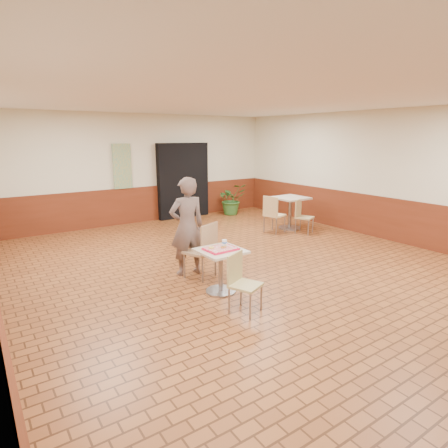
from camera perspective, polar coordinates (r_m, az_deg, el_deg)
room_shell at (r=6.46m, az=4.78°, el=5.24°), size 8.01×10.01×3.01m
wainscot_band at (r=6.68m, az=4.62°, el=-3.29°), size 8.00×10.00×1.00m
corridor_doorway at (r=11.23m, az=-6.25°, el=6.57°), size 1.60×0.22×2.20m
promo_poster at (r=10.52m, az=-15.25°, el=8.47°), size 0.50×0.03×1.20m
main_table at (r=5.83m, az=-0.49°, el=-6.07°), size 0.66×0.66×0.69m
chair_main_front at (r=5.23m, az=2.64°, el=-8.46°), size 0.51×0.51×0.83m
chair_main_back at (r=6.38m, az=-3.11°, el=-3.63°), size 0.59×0.59×0.98m
customer at (r=6.52m, az=-5.65°, el=-0.40°), size 0.68×0.49×1.73m
serving_tray at (r=5.76m, az=-0.50°, el=-3.81°), size 0.47×0.37×0.03m
ring_donut at (r=5.73m, az=-1.94°, el=-3.60°), size 0.11×0.11×0.03m
long_john_donut at (r=5.76m, az=-0.06°, el=-3.43°), size 0.14×0.11×0.04m
paper_cup at (r=5.86m, az=0.07°, el=-2.86°), size 0.08×0.08×0.09m
second_table at (r=9.99m, az=10.06°, el=2.51°), size 0.80×0.80×0.84m
chair_second_left at (r=9.46m, az=7.47°, el=1.75°), size 0.53×0.53×0.94m
chair_second_front at (r=9.62m, az=11.80°, el=1.45°), size 0.52×0.52×0.85m
potted_plant at (r=11.66m, az=1.15°, el=3.81°), size 0.93×0.83×0.96m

